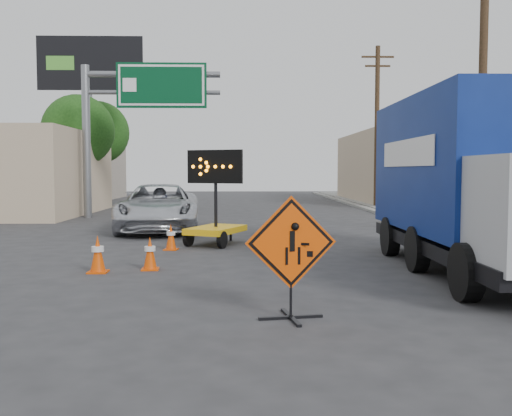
{
  "coord_description": "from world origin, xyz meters",
  "views": [
    {
      "loc": [
        0.48,
        -7.83,
        2.12
      ],
      "look_at": [
        0.73,
        2.42,
        1.45
      ],
      "focal_mm": 40.0,
      "sensor_mm": 36.0,
      "label": 1
    }
  ],
  "objects_px": {
    "construction_sign": "(291,254)",
    "arrow_board": "(216,223)",
    "box_truck": "(472,192)",
    "pickup_truck": "(159,207)"
  },
  "relations": [
    {
      "from": "construction_sign",
      "to": "arrow_board",
      "type": "bearing_deg",
      "value": 90.05
    },
    {
      "from": "arrow_board",
      "to": "box_truck",
      "type": "height_order",
      "value": "box_truck"
    },
    {
      "from": "pickup_truck",
      "to": "box_truck",
      "type": "relative_size",
      "value": 0.75
    },
    {
      "from": "construction_sign",
      "to": "box_truck",
      "type": "relative_size",
      "value": 0.23
    },
    {
      "from": "construction_sign",
      "to": "box_truck",
      "type": "height_order",
      "value": "box_truck"
    },
    {
      "from": "arrow_board",
      "to": "box_truck",
      "type": "relative_size",
      "value": 0.35
    },
    {
      "from": "construction_sign",
      "to": "pickup_truck",
      "type": "bearing_deg",
      "value": 96.74
    },
    {
      "from": "construction_sign",
      "to": "arrow_board",
      "type": "relative_size",
      "value": 0.65
    },
    {
      "from": "arrow_board",
      "to": "construction_sign",
      "type": "bearing_deg",
      "value": -55.98
    },
    {
      "from": "pickup_truck",
      "to": "construction_sign",
      "type": "bearing_deg",
      "value": -77.88
    }
  ]
}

